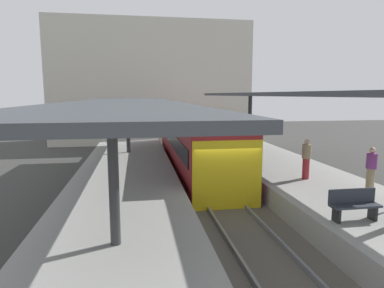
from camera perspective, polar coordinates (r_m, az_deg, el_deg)
name	(u,v)px	position (r m, az deg, el deg)	size (l,w,h in m)	color
ground_plane	(221,207)	(13.56, 5.04, -10.69)	(80.00, 80.00, 0.00)	#383835
platform_left	(124,200)	(13.02, -11.57, -9.34)	(4.40, 28.00, 1.00)	#9E9E99
platform_right	(310,190)	(14.79, 19.61, -7.50)	(4.40, 28.00, 1.00)	#9E9E99
track_ballast	(221,204)	(13.53, 5.05, -10.29)	(3.20, 28.00, 0.20)	#59544C
rail_near_side	(204,201)	(13.32, 2.01, -9.80)	(0.08, 28.00, 0.14)	slate
rail_far_side	(239,199)	(13.67, 8.02, -9.40)	(0.08, 28.00, 0.14)	slate
commuter_train	(195,142)	(19.07, 0.48, 0.28)	(2.78, 14.18, 3.10)	maroon
canopy_left	(123,104)	(13.81, -11.80, 6.72)	(4.18, 21.00, 3.18)	#333335
canopy_right	(298,95)	(15.49, 17.81, 7.98)	(4.18, 21.00, 3.55)	#333335
platform_bench	(354,204)	(10.31, 26.07, -9.23)	(1.40, 0.41, 0.86)	black
passenger_near_bench	(371,168)	(13.53, 28.44, -3.73)	(0.36, 0.36, 1.60)	#998460
passenger_mid_platform	(306,158)	(14.41, 19.07, -2.36)	(0.36, 0.36, 1.64)	maroon
station_building_backdrop	(151,84)	(32.44, -7.02, 10.28)	(18.00, 6.00, 11.00)	beige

